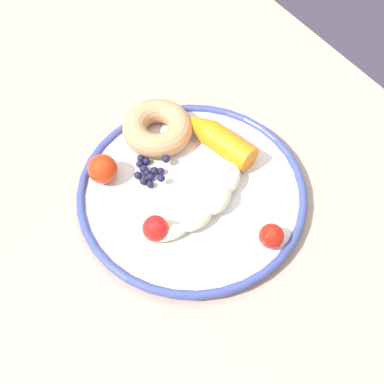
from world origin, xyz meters
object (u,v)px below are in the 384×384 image
(carrot_orange, at_px, (216,137))
(plate, at_px, (192,193))
(blueberry_pile, at_px, (150,171))
(tomato_near, at_px, (103,169))
(banana, at_px, (212,198))
(donut, at_px, (158,128))
(tomato_mid, at_px, (156,228))
(dining_table, at_px, (155,219))
(tomato_far, at_px, (271,236))

(carrot_orange, bearing_deg, plate, -58.62)
(carrot_orange, height_order, blueberry_pile, carrot_orange)
(carrot_orange, height_order, tomato_near, tomato_near)
(banana, xyz_separation_m, blueberry_pile, (-0.09, -0.04, -0.01))
(tomato_near, bearing_deg, donut, 99.90)
(blueberry_pile, bearing_deg, tomato_mid, -29.03)
(banana, bearing_deg, tomato_near, -141.83)
(banana, bearing_deg, dining_table, -150.88)
(dining_table, bearing_deg, carrot_orange, 87.42)
(plate, distance_m, donut, 0.11)
(tomato_far, bearing_deg, tomato_near, -150.66)
(dining_table, bearing_deg, blueberry_pile, 152.54)
(dining_table, relative_size, tomato_near, 27.93)
(carrot_orange, relative_size, donut, 1.29)
(dining_table, bearing_deg, tomato_mid, -29.20)
(tomato_near, distance_m, tomato_far, 0.25)
(dining_table, xyz_separation_m, tomato_far, (0.17, 0.07, 0.12))
(banana, bearing_deg, tomato_far, 14.82)
(donut, bearing_deg, dining_table, -41.77)
(banana, relative_size, tomato_near, 4.65)
(tomato_mid, bearing_deg, carrot_orange, 115.53)
(donut, height_order, blueberry_pile, donut)
(carrot_orange, xyz_separation_m, tomato_far, (0.17, -0.04, -0.00))
(banana, xyz_separation_m, tomato_near, (-0.12, -0.10, 0.01))
(plate, bearing_deg, tomato_mid, -70.76)
(dining_table, bearing_deg, donut, 138.23)
(dining_table, bearing_deg, plate, 33.71)
(banana, xyz_separation_m, tomato_mid, (-0.00, -0.09, 0.00))
(banana, height_order, tomato_far, tomato_far)
(donut, distance_m, blueberry_pile, 0.07)
(blueberry_pile, xyz_separation_m, tomato_far, (0.18, 0.07, 0.01))
(carrot_orange, relative_size, blueberry_pile, 2.11)
(donut, bearing_deg, blueberry_pile, -43.79)
(tomato_near, relative_size, tomato_far, 1.26)
(plate, relative_size, tomato_near, 7.68)
(dining_table, distance_m, plate, 0.12)
(tomato_mid, bearing_deg, plate, 109.24)
(dining_table, height_order, plate, plate)
(plate, xyz_separation_m, tomato_mid, (0.03, -0.08, 0.02))
(dining_table, distance_m, tomato_near, 0.14)
(plate, height_order, tomato_far, tomato_far)
(banana, distance_m, blueberry_pile, 0.10)
(plate, relative_size, blueberry_pile, 5.13)
(plate, relative_size, donut, 3.13)
(carrot_orange, xyz_separation_m, tomato_near, (-0.05, -0.16, 0.00))
(dining_table, relative_size, tomato_far, 35.18)
(plate, bearing_deg, tomato_far, 16.28)
(tomato_mid, bearing_deg, tomato_far, 49.92)
(tomato_far, bearing_deg, banana, -165.18)
(tomato_far, bearing_deg, tomato_mid, -130.08)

